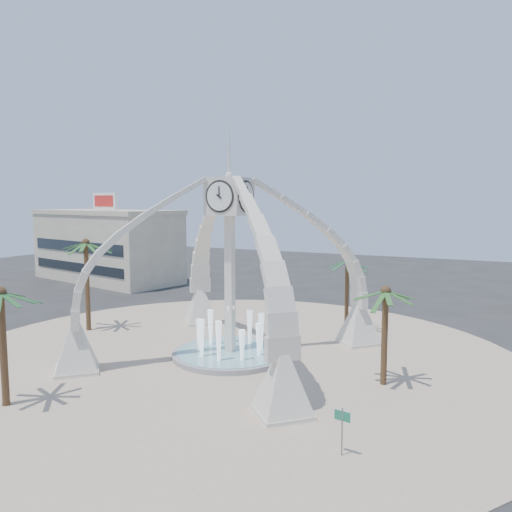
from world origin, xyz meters
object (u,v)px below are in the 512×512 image
at_px(clock_tower, 230,264).
at_px(palm_south, 0,294).
at_px(palm_north, 347,262).
at_px(fountain, 230,353).
at_px(palm_east, 386,292).
at_px(palm_west, 86,244).
at_px(street_sign, 342,422).

relative_size(clock_tower, palm_south, 2.63).
xyz_separation_m(clock_tower, palm_north, (5.11, 10.46, -0.69)).
distance_m(fountain, palm_north, 12.88).
xyz_separation_m(fountain, palm_north, (5.11, 10.46, 5.51)).
xyz_separation_m(fountain, palm_east, (10.64, -0.53, 5.23)).
xyz_separation_m(clock_tower, palm_west, (-14.11, 0.88, 0.74)).
relative_size(palm_east, street_sign, 2.97).
bearing_deg(palm_north, fountain, -116.01).
bearing_deg(palm_east, street_sign, -88.14).
height_order(palm_east, palm_north, palm_north).
xyz_separation_m(palm_east, palm_north, (-5.53, 10.99, 0.28)).
bearing_deg(fountain, palm_west, 176.44).
distance_m(palm_west, palm_north, 21.52).
bearing_deg(palm_west, fountain, -3.56).
xyz_separation_m(clock_tower, fountain, (0.00, 0.00, -6.20)).
distance_m(clock_tower, palm_north, 11.66).
xyz_separation_m(palm_east, street_sign, (0.30, -9.11, -3.99)).
height_order(clock_tower, palm_west, clock_tower).
bearing_deg(street_sign, palm_west, 166.14).
height_order(palm_north, palm_south, palm_south).
relative_size(palm_north, street_sign, 3.09).
relative_size(palm_south, street_sign, 3.20).
xyz_separation_m(palm_south, street_sign, (17.31, 2.92, -4.45)).
bearing_deg(street_sign, palm_north, 115.09).
height_order(palm_north, street_sign, palm_north).
height_order(clock_tower, fountain, clock_tower).
bearing_deg(palm_west, palm_east, -3.25).
distance_m(clock_tower, palm_east, 10.69).
height_order(fountain, palm_west, palm_west).
bearing_deg(palm_north, palm_west, -153.49).
height_order(clock_tower, palm_east, clock_tower).
distance_m(clock_tower, fountain, 6.20).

